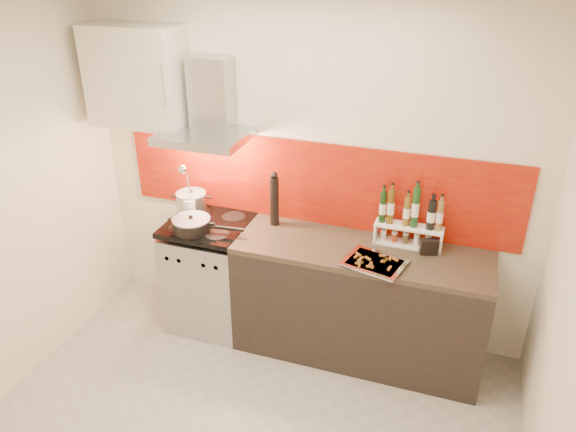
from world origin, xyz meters
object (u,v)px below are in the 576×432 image
at_px(saute_pan, 192,224).
at_px(pepper_mill, 274,199).
at_px(range_stove, 211,274).
at_px(stock_pot, 192,203).
at_px(baking_tray, 374,263).
at_px(counter, 359,302).

height_order(saute_pan, pepper_mill, pepper_mill).
relative_size(range_stove, stock_pot, 3.91).
xyz_separation_m(range_stove, pepper_mill, (0.49, 0.16, 0.67)).
bearing_deg(range_stove, baking_tray, -7.41).
distance_m(counter, baking_tray, 0.51).
relative_size(range_stove, counter, 0.51).
bearing_deg(counter, range_stove, -179.77).
relative_size(saute_pan, pepper_mill, 1.27).
bearing_deg(baking_tray, counter, 123.73).
bearing_deg(stock_pot, baking_tray, -10.78).
relative_size(saute_pan, baking_tray, 1.20).
xyz_separation_m(range_stove, saute_pan, (-0.04, -0.15, 0.52)).
distance_m(counter, saute_pan, 1.35).
relative_size(counter, baking_tray, 3.99).
relative_size(counter, pepper_mill, 4.22).
relative_size(stock_pot, saute_pan, 0.43).
xyz_separation_m(stock_pot, saute_pan, (0.14, -0.26, -0.04)).
height_order(counter, saute_pan, saute_pan).
xyz_separation_m(counter, pepper_mill, (-0.71, 0.16, 0.66)).
bearing_deg(counter, stock_pot, 175.46).
bearing_deg(pepper_mill, range_stove, -161.87).
relative_size(range_stove, pepper_mill, 2.13).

